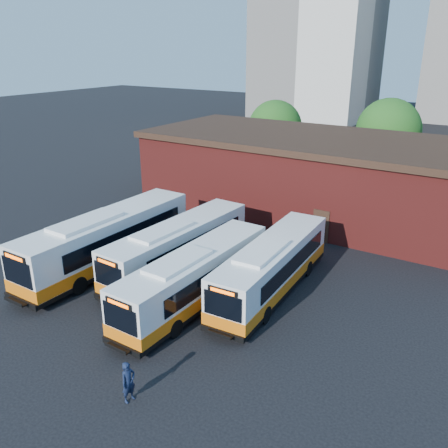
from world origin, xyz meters
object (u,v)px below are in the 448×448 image
Objects in this scene: bus_midwest at (178,249)px; bus_east at (272,269)px; bus_west at (108,242)px; transit_worker at (128,382)px; bus_mideast at (195,280)px.

bus_east is at bearing 8.21° from bus_midwest.
transit_worker is (9.73, -8.44, -0.76)m from bus_west.
bus_east is (2.89, 3.41, 0.00)m from bus_mideast.
bus_east is (10.34, 2.58, -0.20)m from bus_west.
bus_midwest is at bearing 25.47° from bus_west.
bus_west reaches higher than bus_mideast.
bus_west is 4.59m from bus_midwest.
bus_mideast is 6.57× the size of transit_worker.
transit_worker is at bearing -96.26° from bus_east.
bus_mideast is 0.99× the size of bus_east.
transit_worker is at bearing -72.50° from bus_mideast.
bus_mideast is at bearing -133.39° from bus_east.
bus_east reaches higher than bus_mideast.
bus_east reaches higher than transit_worker.
transit_worker is (-0.61, -11.03, -0.55)m from bus_east.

